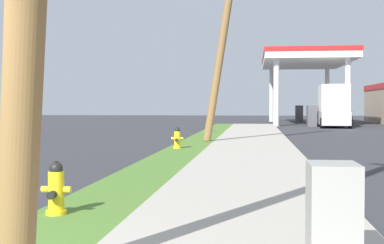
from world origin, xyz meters
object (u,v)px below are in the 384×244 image
at_px(fire_hydrant_second, 177,139).
at_px(utility_pole_midground, 226,18).
at_px(fire_hydrant_nearest, 56,191).
at_px(car_white_by_near_pump, 320,115).
at_px(truck_tan_on_apron, 337,113).
at_px(truck_silver_at_forecourt, 333,107).
at_px(utility_cabinet, 333,219).
at_px(fire_hydrant_third, 209,126).

relative_size(fire_hydrant_second, utility_pole_midground, 0.07).
bearing_deg(fire_hydrant_nearest, car_white_by_near_pump, 78.61).
bearing_deg(utility_pole_midground, fire_hydrant_second, -111.57).
bearing_deg(truck_tan_on_apron, truck_silver_at_forecourt, -101.53).
distance_m(utility_pole_midground, car_white_by_near_pump, 29.70).
bearing_deg(fire_hydrant_nearest, truck_tan_on_apron, 76.18).
height_order(fire_hydrant_nearest, fire_hydrant_second, same).
bearing_deg(fire_hydrant_second, truck_silver_at_forecourt, 69.02).
bearing_deg(utility_cabinet, utility_pole_midground, 96.47).
relative_size(utility_cabinet, truck_silver_at_forecourt, 0.15).
relative_size(fire_hydrant_nearest, fire_hydrant_third, 1.00).
height_order(fire_hydrant_second, truck_tan_on_apron, truck_tan_on_apron).
relative_size(fire_hydrant_nearest, truck_silver_at_forecourt, 0.11).
xyz_separation_m(utility_pole_midground, truck_tan_on_apron, (8.21, 24.43, -4.37)).
height_order(fire_hydrant_second, fire_hydrant_third, same).
relative_size(fire_hydrant_second, truck_tan_on_apron, 0.13).
xyz_separation_m(fire_hydrant_nearest, utility_cabinet, (3.48, -1.96, 0.12)).
relative_size(car_white_by_near_pump, truck_silver_at_forecourt, 0.70).
xyz_separation_m(utility_cabinet, truck_silver_at_forecourt, (5.01, 35.40, 0.92)).
bearing_deg(car_white_by_near_pump, truck_tan_on_apron, -76.56).
height_order(fire_hydrant_nearest, truck_silver_at_forecourt, truck_silver_at_forecourt).
xyz_separation_m(fire_hydrant_second, truck_tan_on_apron, (9.72, 28.23, 0.47)).
bearing_deg(truck_silver_at_forecourt, fire_hydrant_nearest, -104.24).
height_order(fire_hydrant_nearest, truck_tan_on_apron, truck_tan_on_apron).
relative_size(fire_hydrant_third, truck_tan_on_apron, 0.13).
bearing_deg(fire_hydrant_second, truck_tan_on_apron, 71.01).
xyz_separation_m(fire_hydrant_nearest, fire_hydrant_second, (0.03, 11.39, 0.00)).
xyz_separation_m(fire_hydrant_second, utility_pole_midground, (1.50, 3.80, 4.84)).
distance_m(fire_hydrant_second, utility_cabinet, 13.79).
relative_size(fire_hydrant_second, utility_cabinet, 0.76).
height_order(utility_cabinet, car_white_by_near_pump, car_white_by_near_pump).
xyz_separation_m(car_white_by_near_pump, truck_silver_at_forecourt, (-0.30, -10.20, 0.77)).
height_order(fire_hydrant_nearest, car_white_by_near_pump, car_white_by_near_pump).
distance_m(fire_hydrant_nearest, utility_pole_midground, 16.02).
bearing_deg(utility_cabinet, truck_silver_at_forecourt, 81.95).
xyz_separation_m(fire_hydrant_nearest, truck_silver_at_forecourt, (8.49, 33.44, 1.04)).
relative_size(fire_hydrant_third, car_white_by_near_pump, 0.16).
bearing_deg(fire_hydrant_third, car_white_by_near_pump, 66.88).
bearing_deg(utility_pole_midground, fire_hydrant_third, 99.82).
relative_size(fire_hydrant_third, truck_silver_at_forecourt, 0.11).
height_order(fire_hydrant_nearest, utility_pole_midground, utility_pole_midground).
distance_m(fire_hydrant_second, truck_silver_at_forecourt, 23.63).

